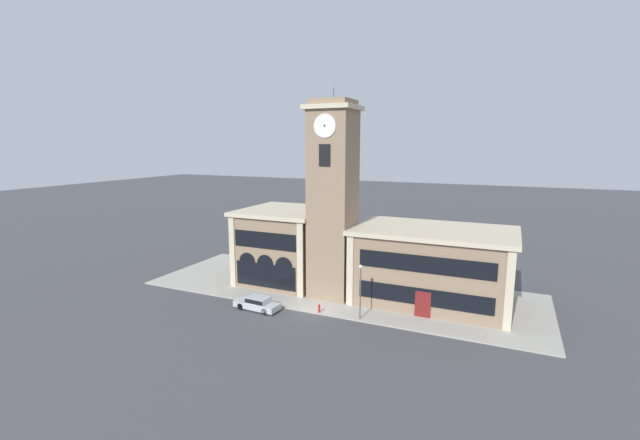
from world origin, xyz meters
name	(u,v)px	position (x,y,z in m)	size (l,w,h in m)	color
ground_plane	(311,313)	(0.00, 0.00, 0.00)	(300.00, 300.00, 0.00)	#424247
sidewalk_kerb	(339,289)	(0.00, 7.57, 0.07)	(44.26, 15.13, 0.15)	#A39E93
clock_tower	(333,201)	(0.00, 5.52, 10.59)	(5.08, 5.08, 22.28)	#897056
town_hall_left_wing	(286,245)	(-7.23, 8.20, 4.47)	(10.18, 10.50, 8.88)	#897056
town_hall_right_wing	(433,265)	(10.31, 8.21, 3.99)	(16.34, 10.50, 7.94)	#897056
parked_car_near	(257,303)	(-5.37, -1.36, 0.73)	(4.85, 2.06, 1.38)	#B2B7C1
street_lamp	(360,283)	(4.99, 0.32, 3.70)	(0.36, 0.36, 5.35)	#4C4C51
fire_hydrant	(319,308)	(0.78, 0.23, 0.57)	(0.22, 0.22, 0.87)	red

